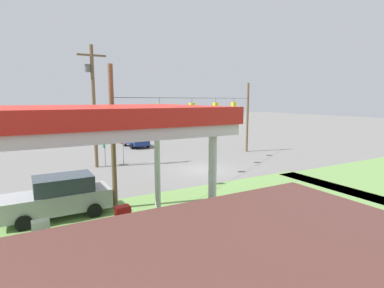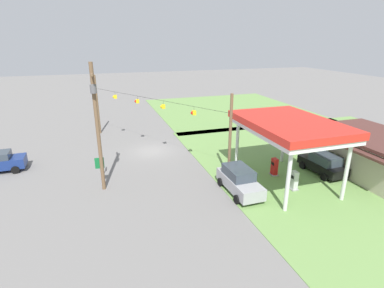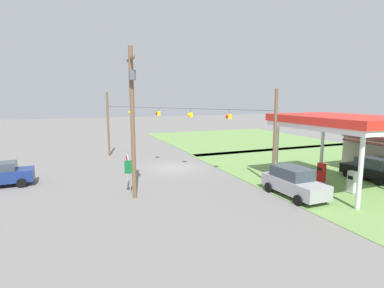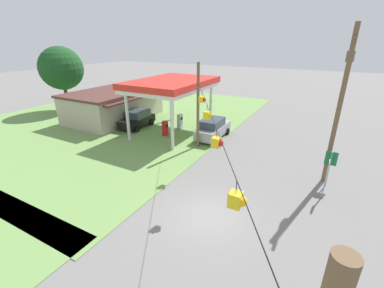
{
  "view_description": "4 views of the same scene",
  "coord_description": "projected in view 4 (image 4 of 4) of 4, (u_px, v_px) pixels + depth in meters",
  "views": [
    {
      "loc": [
        12.1,
        19.65,
        5.55
      ],
      "look_at": [
        2.28,
        2.1,
        2.52
      ],
      "focal_mm": 28.0,
      "sensor_mm": 36.0,
      "label": 1
    },
    {
      "loc": [
        29.46,
        -5.07,
        11.2
      ],
      "look_at": [
        4.78,
        2.9,
        2.08
      ],
      "focal_mm": 28.0,
      "sensor_mm": 36.0,
      "label": 2
    },
    {
      "loc": [
        26.32,
        -8.82,
        6.52
      ],
      "look_at": [
        1.93,
        1.03,
        2.49
      ],
      "focal_mm": 28.0,
      "sensor_mm": 36.0,
      "label": 3
    },
    {
      "loc": [
        -10.35,
        -4.66,
        8.82
      ],
      "look_at": [
        4.17,
        3.28,
        2.07
      ],
      "focal_mm": 24.0,
      "sensor_mm": 36.0,
      "label": 4
    }
  ],
  "objects": [
    {
      "name": "car_at_pumps_rear",
      "position": [
        137.0,
        119.0,
        27.52
      ],
      "size": [
        4.38,
        2.27,
        1.85
      ],
      "rotation": [
        0.0,
        0.0,
        3.19
      ],
      "color": "black",
      "rests_on": "ground"
    },
    {
      "name": "fuel_pump_near",
      "position": [
        165.0,
        129.0,
        24.92
      ],
      "size": [
        0.71,
        0.56,
        1.56
      ],
      "color": "gray",
      "rests_on": "ground"
    },
    {
      "name": "utility_pole_main",
      "position": [
        341.0,
        101.0,
        15.32
      ],
      "size": [
        2.2,
        0.44,
        9.73
      ],
      "color": "brown",
      "rests_on": "ground"
    },
    {
      "name": "ground_plane",
      "position": [
        208.0,
        216.0,
        13.81
      ],
      "size": [
        160.0,
        160.0,
        0.0
      ],
      "primitive_type": "plane",
      "color": "slate"
    },
    {
      "name": "gas_station_store",
      "position": [
        114.0,
        105.0,
        30.24
      ],
      "size": [
        10.66,
        7.42,
        3.38
      ],
      "color": "#B2A893",
      "rests_on": "ground"
    },
    {
      "name": "route_sign",
      "position": [
        330.0,
        162.0,
        16.06
      ],
      "size": [
        0.1,
        0.7,
        2.4
      ],
      "color": "gray",
      "rests_on": "ground"
    },
    {
      "name": "tree_behind_station",
      "position": [
        61.0,
        68.0,
        32.48
      ],
      "size": [
        5.36,
        5.36,
        8.13
      ],
      "color": "#4C3828",
      "rests_on": "ground"
    },
    {
      "name": "grass_verge_station_corner",
      "position": [
        122.0,
        116.0,
        31.82
      ],
      "size": [
        36.0,
        28.0,
        0.04
      ],
      "primitive_type": "cube",
      "color": "#6B934C",
      "rests_on": "ground"
    },
    {
      "name": "fuel_pump_far",
      "position": [
        180.0,
        122.0,
        27.17
      ],
      "size": [
        0.71,
        0.56,
        1.56
      ],
      "color": "gray",
      "rests_on": "ground"
    },
    {
      "name": "signal_span_gantry",
      "position": [
        210.0,
        149.0,
        12.3
      ],
      "size": [
        16.99,
        10.24,
        7.21
      ],
      "color": "brown",
      "rests_on": "ground"
    },
    {
      "name": "gas_station_canopy",
      "position": [
        172.0,
        85.0,
        24.52
      ],
      "size": [
        9.05,
        6.25,
        5.31
      ],
      "color": "silver",
      "rests_on": "ground"
    },
    {
      "name": "stop_sign_roadside",
      "position": [
        328.0,
        171.0,
        14.8
      ],
      "size": [
        0.8,
        0.08,
        2.5
      ],
      "rotation": [
        0.0,
        0.0,
        3.14
      ],
      "color": "#99999E",
      "rests_on": "ground"
    },
    {
      "name": "car_at_pumps_front",
      "position": [
        213.0,
        128.0,
        24.4
      ],
      "size": [
        4.73,
        2.16,
        1.97
      ],
      "rotation": [
        0.0,
        0.0,
        0.01
      ],
      "color": "#9E9EA3",
      "rests_on": "ground"
    }
  ]
}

